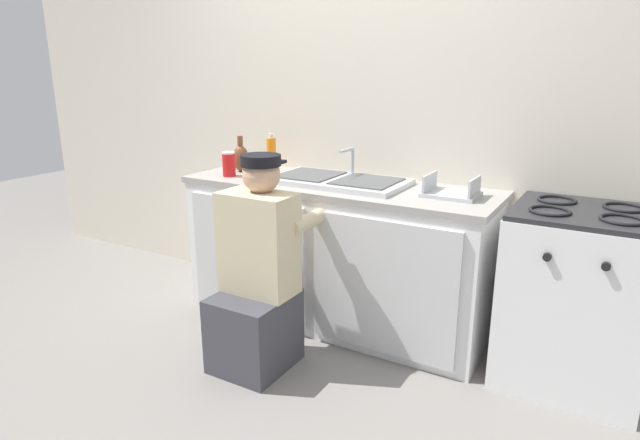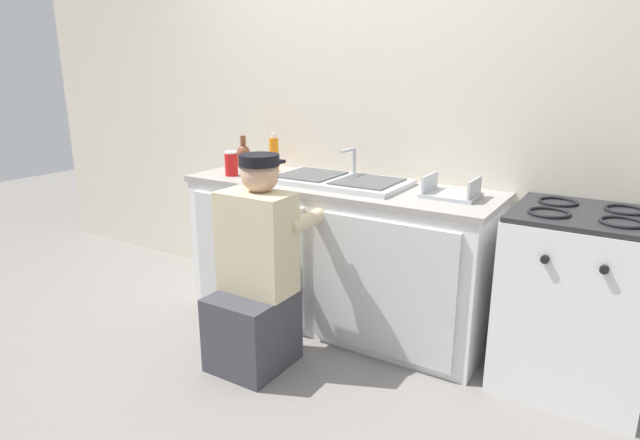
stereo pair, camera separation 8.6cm
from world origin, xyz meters
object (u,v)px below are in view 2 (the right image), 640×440
at_px(sink_double_basin, 338,180).
at_px(plumber_person, 256,281).
at_px(stove_range, 575,300).
at_px(soda_cup_red, 231,164).
at_px(dish_rack_tray, 451,193).
at_px(soap_bottle_orange, 274,154).
at_px(vase_decorative, 244,157).
at_px(cell_phone, 252,166).

xyz_separation_m(sink_double_basin, plumber_person, (-0.11, -0.65, -0.42)).
xyz_separation_m(stove_range, plumber_person, (-1.42, -0.65, 0.02)).
bearing_deg(soda_cup_red, dish_rack_tray, 6.82).
bearing_deg(plumber_person, dish_rack_tray, 40.67).
relative_size(sink_double_basin, soda_cup_red, 5.26).
bearing_deg(stove_range, sink_double_basin, 179.91).
relative_size(stove_range, dish_rack_tray, 3.18).
bearing_deg(sink_double_basin, plumber_person, -99.29).
xyz_separation_m(sink_double_basin, stove_range, (1.32, -0.00, -0.44)).
xyz_separation_m(sink_double_basin, soap_bottle_orange, (-0.53, 0.09, 0.09)).
bearing_deg(vase_decorative, dish_rack_tray, 0.03).
bearing_deg(dish_rack_tray, stove_range, -1.31).
bearing_deg(stove_range, vase_decorative, 179.61).
bearing_deg(stove_range, soap_bottle_orange, 177.09).
relative_size(soda_cup_red, cell_phone, 1.09).
xyz_separation_m(sink_double_basin, soda_cup_red, (-0.68, -0.15, 0.06)).
relative_size(soap_bottle_orange, dish_rack_tray, 0.89).
bearing_deg(plumber_person, vase_decorative, 132.50).
distance_m(sink_double_basin, plumber_person, 0.79).
distance_m(stove_range, dish_rack_tray, 0.79).
bearing_deg(sink_double_basin, soda_cup_red, -167.68).
bearing_deg(stove_range, soda_cup_red, -175.79).
bearing_deg(dish_rack_tray, cell_phone, 174.63).
relative_size(plumber_person, dish_rack_tray, 3.94).
bearing_deg(soap_bottle_orange, dish_rack_tray, -3.77).
bearing_deg(vase_decorative, sink_double_basin, -0.94).
bearing_deg(vase_decorative, plumber_person, -47.50).
height_order(soda_cup_red, cell_phone, soda_cup_red).
xyz_separation_m(dish_rack_tray, soda_cup_red, (-1.35, -0.16, 0.05)).
relative_size(sink_double_basin, plumber_person, 0.72).
bearing_deg(soap_bottle_orange, stove_range, -2.91).
height_order(sink_double_basin, soap_bottle_orange, soap_bottle_orange).
relative_size(stove_range, soda_cup_red, 5.86).
bearing_deg(cell_phone, sink_double_basin, -10.93).
height_order(stove_range, cell_phone, stove_range).
distance_m(sink_double_basin, dish_rack_tray, 0.67).
distance_m(plumber_person, cell_phone, 1.11).
bearing_deg(soda_cup_red, plumber_person, -41.26).
bearing_deg(soda_cup_red, stove_range, 4.21).
distance_m(sink_double_basin, soap_bottle_orange, 0.55).
xyz_separation_m(soap_bottle_orange, dish_rack_tray, (1.20, -0.08, -0.09)).
bearing_deg(sink_double_basin, stove_range, -0.09).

